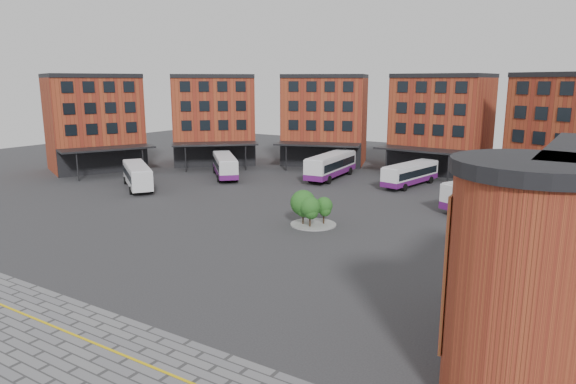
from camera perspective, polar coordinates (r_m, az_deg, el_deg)
The scene contains 11 objects.
ground at distance 41.08m, azimuth -7.99°, elevation -7.12°, with size 160.00×160.00×0.00m, color #28282B.
yellow_line at distance 31.01m, azimuth -22.43°, elevation -14.55°, with size 26.00×0.15×0.02m, color gold.
main_building at distance 74.30m, azimuth 8.37°, elevation 7.24°, with size 94.14×42.48×14.60m.
tree_island at distance 48.58m, azimuth 2.38°, elevation -1.67°, with size 4.40×4.40×3.43m.
bus_a at distance 68.53m, azimuth -16.41°, elevation 1.90°, with size 10.36×8.32×3.09m.
bus_b at distance 74.04m, azimuth -7.02°, elevation 2.95°, with size 9.72×9.77×3.16m.
bus_c at distance 72.78m, azimuth 4.81°, elevation 2.98°, with size 3.83×12.48×3.46m.
bus_d at distance 69.16m, azimuth 13.45°, elevation 1.98°, with size 4.34×10.93×3.00m.
bus_e at distance 59.01m, azimuth 21.23°, elevation -0.09°, with size 7.54×11.67×3.29m.
bus_f at distance 52.99m, azimuth 28.84°, elevation -2.23°, with size 11.15×6.68×3.11m.
blue_car at distance 27.97m, azimuth 22.51°, elevation -16.14°, with size 1.41×4.03×1.33m, color #0C1CA2.
Camera 1 is at (25.29, -29.41, 13.52)m, focal length 32.00 mm.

